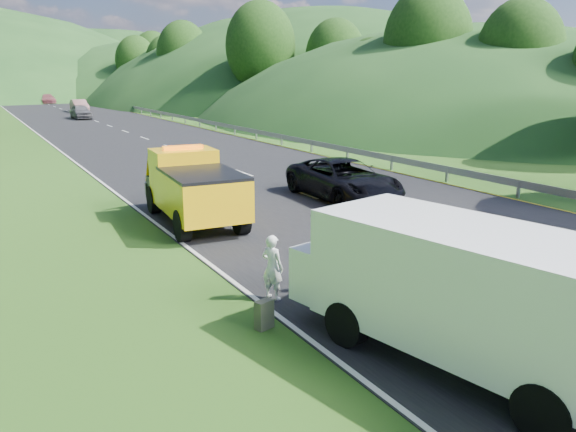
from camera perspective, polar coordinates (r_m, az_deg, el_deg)
ground at (r=14.43m, az=12.31°, el=-6.42°), size 320.00×320.00×0.00m
road_surface at (r=51.61m, az=-16.20°, el=8.25°), size 14.00×200.00×0.02m
guardrail at (r=65.57m, az=-12.64°, el=9.66°), size 0.06×140.00×1.52m
tree_line_right at (r=77.13m, az=-5.20°, el=10.60°), size 14.00×140.00×14.00m
hills_backdrop at (r=145.53m, az=-24.13°, el=11.20°), size 201.00×288.60×44.00m
tow_truck at (r=19.43m, az=-9.63°, el=2.91°), size 2.65×6.07×2.54m
white_van at (r=10.23m, az=17.53°, el=-7.07°), size 4.37×7.52×2.52m
woman at (r=13.01m, az=-1.57°, el=-8.44°), size 0.60×0.67×1.51m
child at (r=13.39m, az=3.60°, el=-7.77°), size 0.56×0.46×1.05m
suitcase at (r=11.51m, az=-2.44°, el=-9.97°), size 0.42×0.30×0.60m
passing_suv at (r=23.07m, az=5.63°, el=1.70°), size 2.91×5.91×1.61m
dist_car_a at (r=67.12m, az=-20.24°, el=9.23°), size 1.84×4.57×1.56m
dist_car_b at (r=78.80m, az=-20.38°, el=9.86°), size 1.68×4.83×1.59m
dist_car_c at (r=102.34m, az=-23.20°, el=10.45°), size 2.17×5.33×1.55m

